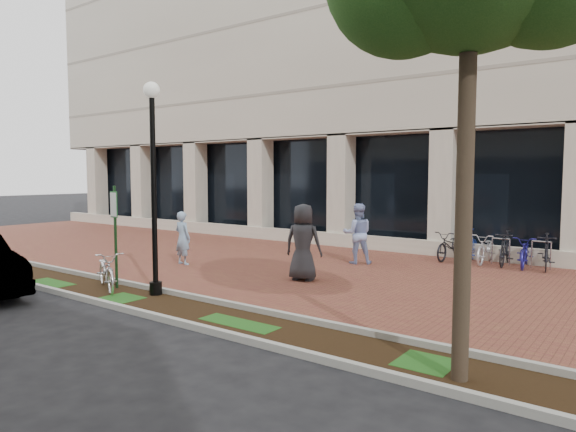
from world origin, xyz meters
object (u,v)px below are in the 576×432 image
Objects in this scene: parking_sign at (115,224)px; pedestrian_left at (183,238)px; locked_bicycle at (107,270)px; pedestrian_right at (303,242)px; bike_rack_cluster at (495,249)px; lamppost at (153,177)px; pedestrian_mid at (358,234)px.

pedestrian_left is at bearing 120.36° from parking_sign.
parking_sign is 1.39× the size of locked_bicycle.
bike_rack_cluster is at bearing -137.21° from pedestrian_right.
lamppost is 6.76m from pedestrian_mid.
parking_sign is 1.33× the size of pedestrian_mid.
pedestrian_mid is at bearing 75.04° from parking_sign.
pedestrian_mid is 3.03m from pedestrian_right.
pedestrian_mid reaches higher than pedestrian_left.
locked_bicycle is 0.96× the size of pedestrian_mid.
pedestrian_right is at bearing -174.68° from pedestrian_left.
bike_rack_cluster is (6.35, 8.76, -1.07)m from parking_sign.
pedestrian_left is at bearing 4.70° from pedestrian_mid.
parking_sign is at bearing 31.97° from pedestrian_mid.
lamppost is 2.40× the size of pedestrian_right.
parking_sign reaches higher than bike_rack_cluster.
pedestrian_right reaches higher than pedestrian_left.
parking_sign is at bearing 2.82° from locked_bicycle.
pedestrian_mid is 4.14m from bike_rack_cluster.
lamppost is at bearing 46.72° from pedestrian_right.
pedestrian_mid is (2.93, 6.46, -0.64)m from parking_sign.
pedestrian_left is 9.40m from bike_rack_cluster.
lamppost reaches higher than pedestrian_left.
pedestrian_right is 0.56× the size of bike_rack_cluster.
pedestrian_right is at bearing -122.71° from bike_rack_cluster.
lamppost is 2.94× the size of pedestrian_left.
pedestrian_right is 6.30m from bike_rack_cluster.
pedestrian_mid is 0.93× the size of pedestrian_right.
pedestrian_right is at bearing 58.16° from pedestrian_mid.
lamppost is 2.58× the size of pedestrian_mid.
lamppost is (1.27, 0.14, 1.10)m from parking_sign.
parking_sign is 4.61m from pedestrian_right.
locked_bicycle is at bearing -126.43° from bike_rack_cluster.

